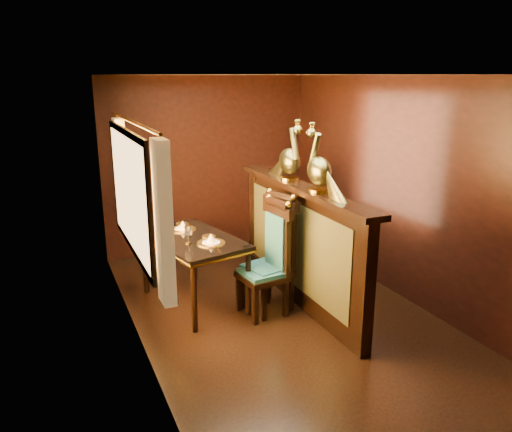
% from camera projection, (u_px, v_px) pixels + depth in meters
% --- Properties ---
extents(ground, '(5.00, 5.00, 0.00)m').
position_uv_depth(ground, '(285.00, 318.00, 5.32)').
color(ground, black).
rests_on(ground, ground).
extents(room_shell, '(3.04, 5.04, 2.52)m').
position_uv_depth(room_shell, '(279.00, 172.00, 4.88)').
color(room_shell, black).
rests_on(room_shell, ground).
extents(partition, '(0.26, 2.70, 1.36)m').
position_uv_depth(partition, '(299.00, 242.00, 5.52)').
color(partition, black).
rests_on(partition, ground).
extents(dining_table, '(1.06, 1.46, 0.98)m').
position_uv_depth(dining_table, '(193.00, 244.00, 5.49)').
color(dining_table, black).
rests_on(dining_table, ground).
extents(chair_left, '(0.58, 0.59, 1.31)m').
position_uv_depth(chair_left, '(275.00, 249.00, 5.42)').
color(chair_left, black).
rests_on(chair_left, ground).
extents(chair_right, '(0.50, 0.52, 1.27)m').
position_uv_depth(chair_right, '(271.00, 254.00, 5.30)').
color(chair_right, black).
rests_on(chair_right, ground).
extents(peacock_left, '(0.22, 0.58, 0.68)m').
position_uv_depth(peacock_left, '(320.00, 158.00, 4.93)').
color(peacock_left, '#1B533A').
rests_on(peacock_left, partition).
extents(peacock_right, '(0.22, 0.58, 0.69)m').
position_uv_depth(peacock_right, '(290.00, 150.00, 5.49)').
color(peacock_right, '#1B533A').
rests_on(peacock_right, partition).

